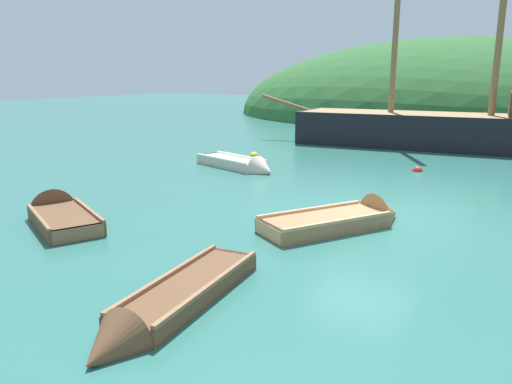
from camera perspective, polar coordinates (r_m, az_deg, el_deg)
ground_plane at (r=13.08m, az=12.30°, el=-2.57°), size 120.00×120.00×0.00m
shore_hill at (r=45.42m, az=21.17°, el=8.09°), size 37.23×27.55×12.91m
sailing_ship at (r=25.90m, az=20.91°, el=6.08°), size 16.68×4.95×12.13m
rowboat_near_dock at (r=7.84m, az=-10.15°, el=-12.97°), size 1.33×3.99×0.88m
rowboat_outer_left at (r=12.06m, az=10.37°, el=-3.32°), size 2.92×3.82×1.16m
rowboat_outer_right at (r=13.11m, az=-21.65°, el=-2.72°), size 3.33×2.39×1.16m
rowboat_portside at (r=18.94m, az=-1.76°, el=3.03°), size 3.96×2.10×1.02m
buoy_yellow at (r=21.78m, az=-0.22°, el=4.10°), size 0.42×0.42×0.42m
buoy_red at (r=19.41m, az=18.05°, el=2.28°), size 0.38×0.38×0.38m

